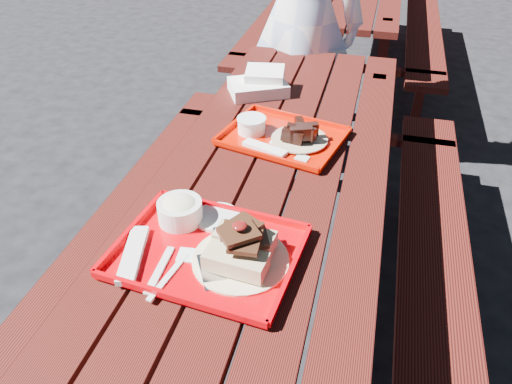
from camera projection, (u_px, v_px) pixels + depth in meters
ground at (265, 333)px, 2.03m from camera, size 60.00×60.00×0.00m
picnic_table_near at (267, 228)px, 1.70m from camera, size 1.41×2.40×0.75m
picnic_table_far at (350, 4)px, 3.90m from camera, size 1.41×2.40×0.75m
near_tray at (210, 240)px, 1.32m from camera, size 0.51×0.41×0.15m
far_tray at (281, 135)px, 1.80m from camera, size 0.48×0.41×0.07m
white_cloth at (260, 84)px, 2.12m from camera, size 0.29×0.26×0.10m
person at (302, 18)px, 2.56m from camera, size 0.69×0.50×1.76m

